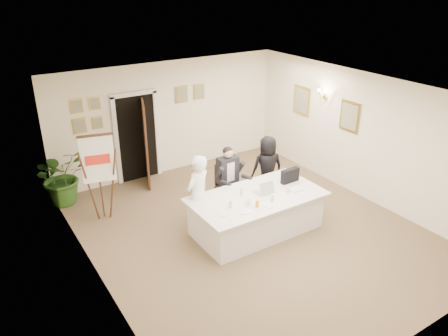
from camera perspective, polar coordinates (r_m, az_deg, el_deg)
name	(u,v)px	position (r m, az deg, el deg)	size (l,w,h in m)	color
floor	(251,230)	(8.82, 3.48, -8.09)	(7.00, 7.00, 0.00)	brown
ceiling	(255,92)	(7.70, 4.01, 9.81)	(6.00, 7.00, 0.02)	white
wall_back	(169,118)	(10.98, -7.15, 6.52)	(6.00, 0.10, 2.80)	white
wall_front	(417,262)	(6.08, 23.92, -11.15)	(6.00, 0.10, 2.80)	white
wall_left	(94,209)	(6.99, -16.67, -5.17)	(0.10, 7.00, 2.80)	white
wall_right	(362,136)	(10.11, 17.63, 3.98)	(0.10, 7.00, 2.80)	white
doorway	(140,140)	(10.61, -10.91, 3.59)	(1.14, 0.86, 2.20)	black
pictures_back_wall	(138,105)	(10.52, -11.15, 8.03)	(3.40, 0.06, 0.80)	gold
pictures_right_wall	(324,108)	(10.74, 12.93, 7.64)	(0.06, 2.20, 0.80)	gold
wall_sconce	(323,94)	(10.60, 12.84, 9.40)	(0.20, 0.30, 0.24)	gold
conference_table	(256,213)	(8.62, 4.24, -5.87)	(2.60, 1.39, 0.78)	white
seated_man	(229,178)	(9.28, 0.65, -1.29)	(0.61, 0.65, 1.41)	black
flip_chart	(100,182)	(9.11, -15.83, -1.80)	(0.67, 0.47, 1.85)	#3B2312
standing_man	(198,195)	(8.35, -3.42, -3.58)	(0.60, 0.39, 1.64)	white
standing_woman	(267,168)	(9.75, 5.67, 0.03)	(0.71, 0.46, 1.46)	black
potted_palm	(62,176)	(10.17, -20.45, -0.97)	(1.15, 1.00, 1.28)	#2B5A1E
laptop	(263,186)	(8.52, 5.18, -2.33)	(0.32, 0.34, 0.28)	#B7BABC
laptop_bag	(290,175)	(8.99, 8.62, -0.97)	(0.41, 0.11, 0.29)	black
paper_stack	(296,189)	(8.75, 9.35, -2.74)	(0.28, 0.20, 0.03)	white
plate_left	(223,214)	(7.80, -0.10, -6.01)	(0.20, 0.20, 0.01)	white
plate_mid	(245,211)	(7.89, 2.77, -5.66)	(0.23, 0.23, 0.01)	white
plate_near	(269,205)	(8.12, 5.89, -4.81)	(0.24, 0.24, 0.01)	white
glass_a	(231,204)	(7.98, 0.86, -4.74)	(0.07, 0.07, 0.14)	silver
glass_b	(272,198)	(8.24, 6.35, -3.91)	(0.06, 0.06, 0.14)	silver
glass_c	(288,190)	(8.57, 8.38, -2.85)	(0.06, 0.06, 0.14)	silver
glass_d	(241,191)	(8.44, 2.30, -3.03)	(0.06, 0.06, 0.14)	silver
oj_glass	(257,204)	(8.02, 4.37, -4.67)	(0.07, 0.07, 0.13)	orange
steel_jug	(249,201)	(8.11, 3.22, -4.39)	(0.08, 0.08, 0.11)	silver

